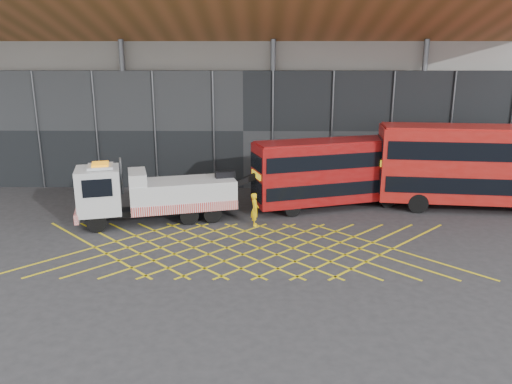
{
  "coord_description": "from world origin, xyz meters",
  "views": [
    {
      "loc": [
        3.31,
        -22.48,
        9.01
      ],
      "look_at": [
        3.0,
        1.5,
        2.4
      ],
      "focal_mm": 35.0,
      "sensor_mm": 36.0,
      "label": 1
    }
  ],
  "objects_px": {
    "bus_towed": "(337,170)",
    "worker": "(255,209)",
    "recovery_truck": "(152,193)",
    "bus_second": "(485,164)"
  },
  "relations": [
    {
      "from": "bus_second",
      "to": "worker",
      "type": "relative_size",
      "value": 6.86
    },
    {
      "from": "bus_towed",
      "to": "worker",
      "type": "bearing_deg",
      "value": -161.77
    },
    {
      "from": "recovery_truck",
      "to": "worker",
      "type": "height_order",
      "value": "recovery_truck"
    },
    {
      "from": "recovery_truck",
      "to": "bus_towed",
      "type": "height_order",
      "value": "bus_towed"
    },
    {
      "from": "bus_towed",
      "to": "worker",
      "type": "relative_size",
      "value": 5.69
    },
    {
      "from": "recovery_truck",
      "to": "bus_second",
      "type": "height_order",
      "value": "bus_second"
    },
    {
      "from": "bus_towed",
      "to": "worker",
      "type": "distance_m",
      "value": 6.2
    },
    {
      "from": "recovery_truck",
      "to": "bus_towed",
      "type": "xyz_separation_m",
      "value": [
        10.61,
        2.96,
        0.67
      ]
    },
    {
      "from": "recovery_truck",
      "to": "bus_second",
      "type": "relative_size",
      "value": 0.81
    },
    {
      "from": "bus_towed",
      "to": "bus_second",
      "type": "xyz_separation_m",
      "value": [
        8.68,
        -0.31,
        0.48
      ]
    }
  ]
}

